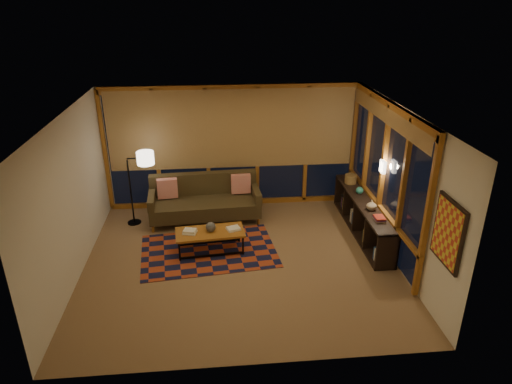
{
  "coord_description": "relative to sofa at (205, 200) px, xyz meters",
  "views": [
    {
      "loc": [
        -0.38,
        -7.0,
        4.43
      ],
      "look_at": [
        0.35,
        0.69,
        1.04
      ],
      "focal_mm": 32.0,
      "sensor_mm": 36.0,
      "label": 1
    }
  ],
  "objects": [
    {
      "name": "pillow_right",
      "position": [
        0.77,
        0.24,
        0.21
      ],
      "size": [
        0.41,
        0.15,
        0.41
      ],
      "primitive_type": null,
      "rotation": [
        0.0,
        0.0,
        0.02
      ],
      "color": "red",
      "rests_on": "sofa"
    },
    {
      "name": "basket",
      "position": [
        3.1,
        0.06,
        0.33
      ],
      "size": [
        0.28,
        0.28,
        0.19
      ],
      "primitive_type": "cylinder",
      "rotation": [
        0.0,
        0.0,
        0.16
      ],
      "color": "olive",
      "rests_on": "bookshelf"
    },
    {
      "name": "floor",
      "position": [
        0.63,
        -1.69,
        -0.46
      ],
      "size": [
        5.5,
        5.0,
        0.01
      ],
      "primitive_type": "cube",
      "color": "#A27352",
      "rests_on": "ground"
    },
    {
      "name": "wall_sconce",
      "position": [
        3.25,
        -1.24,
        1.09
      ],
      "size": [
        0.12,
        0.18,
        0.22
      ],
      "primitive_type": null,
      "color": "white",
      "rests_on": "walls"
    },
    {
      "name": "ceiling",
      "position": [
        0.63,
        -1.69,
        2.24
      ],
      "size": [
        5.5,
        5.0,
        0.01
      ],
      "primitive_type": "cube",
      "color": "white",
      "rests_on": "walls"
    },
    {
      "name": "pillow_left",
      "position": [
        -0.76,
        0.14,
        0.21
      ],
      "size": [
        0.43,
        0.19,
        0.42
      ],
      "primitive_type": null,
      "rotation": [
        0.0,
        0.0,
        0.12
      ],
      "color": "red",
      "rests_on": "sofa"
    },
    {
      "name": "book_stack_a",
      "position": [
        -0.26,
        -1.32,
        -0.01
      ],
      "size": [
        0.27,
        0.24,
        0.07
      ],
      "primitive_type": null,
      "rotation": [
        0.0,
        0.0,
        -0.25
      ],
      "color": "white",
      "rests_on": "coffee_table"
    },
    {
      "name": "vase",
      "position": [
        3.12,
        -1.25,
        0.34
      ],
      "size": [
        0.24,
        0.24,
        0.2
      ],
      "primitive_type": "imported",
      "rotation": [
        0.0,
        0.0,
        0.35
      ],
      "color": "tan",
      "rests_on": "bookshelf"
    },
    {
      "name": "teal_bowl",
      "position": [
        3.12,
        -0.51,
        0.31
      ],
      "size": [
        0.15,
        0.15,
        0.15
      ],
      "primitive_type": "sphere",
      "rotation": [
        0.0,
        0.0,
        -0.03
      ],
      "color": "#2C8574",
      "rests_on": "bookshelf"
    },
    {
      "name": "sofa",
      "position": [
        0.0,
        0.0,
        0.0
      ],
      "size": [
        2.31,
        1.05,
        0.92
      ],
      "primitive_type": null,
      "rotation": [
        0.0,
        0.0,
        0.06
      ],
      "color": "#47371E",
      "rests_on": "floor"
    },
    {
      "name": "shelf_book_stack",
      "position": [
        3.12,
        -1.69,
        0.27
      ],
      "size": [
        0.23,
        0.29,
        0.07
      ],
      "primitive_type": null,
      "rotation": [
        0.0,
        0.0,
        0.22
      ],
      "color": "white",
      "rests_on": "bookshelf"
    },
    {
      "name": "coffee_table",
      "position": [
        0.1,
        -1.29,
        -0.25
      ],
      "size": [
        1.3,
        0.68,
        0.42
      ],
      "primitive_type": null,
      "rotation": [
        0.0,
        0.0,
        0.09
      ],
      "color": "#A35623",
      "rests_on": "floor"
    },
    {
      "name": "window_wall_back",
      "position": [
        0.63,
        0.74,
        0.89
      ],
      "size": [
        5.3,
        0.16,
        2.6
      ],
      "primitive_type": null,
      "color": "#A35623",
      "rests_on": "walls"
    },
    {
      "name": "book_stack_b",
      "position": [
        0.53,
        -1.28,
        -0.02
      ],
      "size": [
        0.28,
        0.25,
        0.05
      ],
      "primitive_type": null,
      "rotation": [
        0.0,
        0.0,
        0.33
      ],
      "color": "white",
      "rests_on": "coffee_table"
    },
    {
      "name": "area_rug",
      "position": [
        0.06,
        -1.28,
        -0.46
      ],
      "size": [
        2.62,
        1.89,
        0.01
      ],
      "primitive_type": "cube",
      "rotation": [
        0.0,
        0.0,
        0.11
      ],
      "color": "#A93E1E",
      "rests_on": "floor"
    },
    {
      "name": "floor_lamp",
      "position": [
        -1.49,
        0.01,
        0.32
      ],
      "size": [
        0.53,
        0.35,
        1.56
      ],
      "primitive_type": null,
      "rotation": [
        0.0,
        0.0,
        0.02
      ],
      "color": "black",
      "rests_on": "floor"
    },
    {
      "name": "window_wall_right",
      "position": [
        3.31,
        -1.09,
        0.89
      ],
      "size": [
        0.16,
        3.7,
        2.6
      ],
      "primitive_type": null,
      "color": "#A35623",
      "rests_on": "walls"
    },
    {
      "name": "bookshelf",
      "position": [
        3.12,
        -0.84,
        -0.11
      ],
      "size": [
        0.4,
        2.8,
        0.7
      ],
      "primitive_type": null,
      "color": "black",
      "rests_on": "floor"
    },
    {
      "name": "ceramic_pot",
      "position": [
        0.12,
        -1.28,
        0.05
      ],
      "size": [
        0.22,
        0.22,
        0.18
      ],
      "primitive_type": "sphere",
      "rotation": [
        0.0,
        0.0,
        -0.21
      ],
      "color": "black",
      "rests_on": "coffee_table"
    },
    {
      "name": "walls",
      "position": [
        0.63,
        -1.69,
        0.89
      ],
      "size": [
        5.51,
        5.01,
        2.7
      ],
      "color": "white",
      "rests_on": "floor"
    },
    {
      "name": "wall_art",
      "position": [
        3.34,
        -3.54,
        0.99
      ],
      "size": [
        0.06,
        0.74,
        0.94
      ],
      "primitive_type": null,
      "color": "red",
      "rests_on": "walls"
    }
  ]
}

